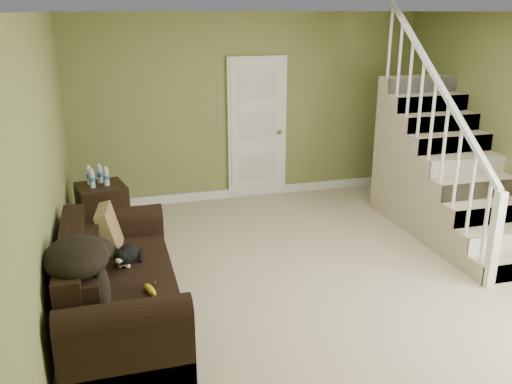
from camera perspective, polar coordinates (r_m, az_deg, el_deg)
floor at (r=5.67m, az=6.66°, el=-8.99°), size 5.00×5.50×0.01m
ceiling at (r=5.03m, az=7.81°, el=18.27°), size 5.00×5.50×0.01m
wall_back at (r=7.75m, az=-0.68°, el=8.83°), size 5.00×0.04×2.60m
wall_left at (r=4.84m, az=-21.28°, el=1.55°), size 0.04×5.50×2.60m
baseboard_back at (r=8.03m, az=-0.59°, el=0.04°), size 5.00×0.04×0.12m
baseboard_left at (r=5.31m, az=-19.37°, el=-11.30°), size 0.04×5.50×0.12m
door at (r=7.79m, az=0.13°, el=6.68°), size 0.86×0.12×2.02m
staircase at (r=7.14m, az=18.89°, el=1.52°), size 1.00×2.51×2.82m
sofa at (r=4.89m, az=-14.53°, el=-9.99°), size 0.93×2.16×0.86m
side_table at (r=6.77m, az=-15.83°, el=-1.84°), size 0.64×0.64×0.88m
cat at (r=4.97m, az=-13.39°, el=-6.46°), size 0.28×0.49×0.23m
banana at (r=4.48m, az=-11.07°, el=-10.07°), size 0.11×0.21×0.06m
throw_pillow at (r=5.30m, az=-15.17°, el=-3.86°), size 0.26×0.46×0.45m
throw_blanket at (r=4.24m, az=-18.39°, el=-6.51°), size 0.61×0.72×0.26m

